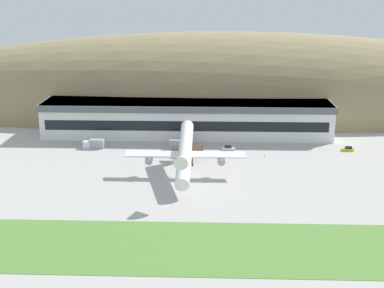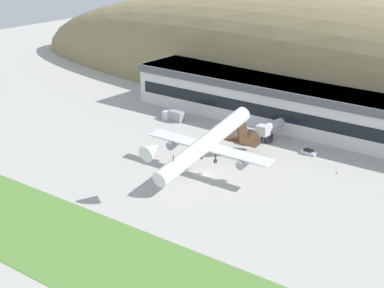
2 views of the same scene
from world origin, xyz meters
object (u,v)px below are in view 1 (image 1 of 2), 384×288
object	(u,v)px
terminal_building	(187,116)
box_truck	(94,144)
fuel_truck	(180,144)
traffic_cone_0	(265,156)
service_car_0	(348,149)
cargo_airplane	(185,153)
jetway_0	(188,136)
service_car_1	(228,148)

from	to	relation	value
terminal_building	box_truck	bearing A→B (deg)	-150.34
fuel_truck	traffic_cone_0	distance (m)	30.89
service_car_0	box_truck	distance (m)	90.56
traffic_cone_0	service_car_0	bearing A→B (deg)	14.75
service_car_0	traffic_cone_0	bearing A→B (deg)	-165.25
cargo_airplane	service_car_0	world-z (taller)	cargo_airplane
service_car_0	fuel_truck	distance (m)	59.66
jetway_0	box_truck	size ratio (longest dim) A/B	1.53
service_car_0	box_truck	world-z (taller)	box_truck
box_truck	traffic_cone_0	bearing A→B (deg)	-7.54
cargo_airplane	traffic_cone_0	world-z (taller)	cargo_airplane
service_car_0	traffic_cone_0	world-z (taller)	service_car_0
traffic_cone_0	box_truck	bearing A→B (deg)	172.46
jetway_0	traffic_cone_0	world-z (taller)	jetway_0
cargo_airplane	terminal_building	bearing A→B (deg)	91.91
cargo_airplane	service_car_0	xyz separation A→B (m)	(56.45, 27.85, -6.85)
cargo_airplane	service_car_1	size ratio (longest dim) A/B	9.75
fuel_truck	traffic_cone_0	bearing A→B (deg)	-17.33
jetway_0	fuel_truck	bearing A→B (deg)	-150.95
terminal_building	service_car_1	distance (m)	25.44
cargo_airplane	box_truck	xyz separation A→B (m)	(-34.11, 27.90, -5.97)
fuel_truck	terminal_building	bearing A→B (deg)	84.62
cargo_airplane	box_truck	size ratio (longest dim) A/B	5.98
box_truck	terminal_building	bearing A→B (deg)	29.66
terminal_building	traffic_cone_0	size ratio (longest dim) A/B	192.10
jetway_0	service_car_1	bearing A→B (deg)	-11.52
box_truck	traffic_cone_0	size ratio (longest dim) A/B	12.95
service_car_1	fuel_truck	xyz separation A→B (m)	(-17.33, 1.42, 0.85)
terminal_building	service_car_1	world-z (taller)	terminal_building
fuel_truck	cargo_airplane	bearing A→B (deg)	-83.75
service_car_1	traffic_cone_0	size ratio (longest dim) A/B	7.95
terminal_building	jetway_0	bearing A→B (deg)	-85.86
service_car_1	terminal_building	bearing A→B (deg)	129.90
fuel_truck	box_truck	bearing A→B (deg)	-177.79
service_car_1	traffic_cone_0	xyz separation A→B (m)	(12.14, -7.77, -0.33)
terminal_building	jetway_0	world-z (taller)	terminal_building
jetway_0	fuel_truck	distance (m)	4.06
box_truck	service_car_0	bearing A→B (deg)	-0.03
terminal_building	service_car_0	distance (m)	61.30
service_car_0	fuel_truck	size ratio (longest dim) A/B	0.50
terminal_building	service_car_0	size ratio (longest dim) A/B	27.18
terminal_building	jetway_0	xyz separation A→B (m)	(1.14, -15.80, -3.58)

